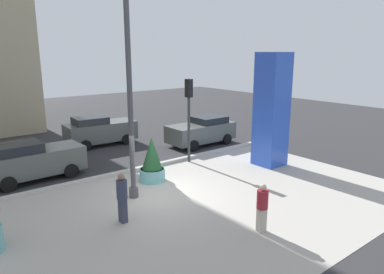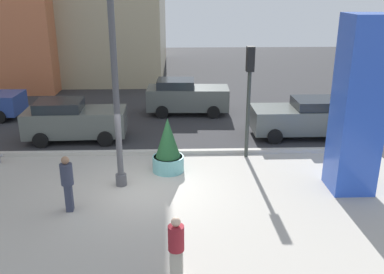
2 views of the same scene
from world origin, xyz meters
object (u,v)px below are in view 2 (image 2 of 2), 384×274
object	(u,v)px
traffic_light_far_side	(249,84)
car_curb_west	(186,97)
car_intersection	(302,117)
lamp_post	(115,73)
art_pillar_blue	(358,107)
potted_plant_near_right	(168,148)
pedestrian_by_curb	(67,181)
pedestrian_on_sidewalk	(176,246)
car_curb_east	(74,120)

from	to	relation	value
traffic_light_far_side	car_curb_west	distance (m)	6.74
traffic_light_far_side	car_intersection	xyz separation A→B (m)	(2.81, 2.34, -2.04)
lamp_post	art_pillar_blue	size ratio (longest dim) A/B	1.40
potted_plant_near_right	traffic_light_far_side	size ratio (longest dim) A/B	0.47
potted_plant_near_right	pedestrian_by_curb	world-z (taller)	potted_plant_near_right
lamp_post	art_pillar_blue	distance (m)	7.54
pedestrian_by_curb	potted_plant_near_right	bearing A→B (deg)	43.89
car_intersection	pedestrian_on_sidewalk	xyz separation A→B (m)	(-5.52, -9.62, 0.03)
car_curb_west	pedestrian_on_sidewalk	size ratio (longest dim) A/B	2.64
pedestrian_on_sidewalk	car_intersection	bearing A→B (deg)	60.15
car_curb_west	potted_plant_near_right	bearing A→B (deg)	-96.38
pedestrian_by_curb	pedestrian_on_sidewalk	xyz separation A→B (m)	(3.15, -3.27, -0.08)
potted_plant_near_right	car_curb_west	xyz separation A→B (m)	(0.82, 7.33, 0.02)
art_pillar_blue	car_intersection	bearing A→B (deg)	91.03
lamp_post	potted_plant_near_right	size ratio (longest dim) A/B	3.90
potted_plant_near_right	car_curb_east	size ratio (longest dim) A/B	0.46
art_pillar_blue	potted_plant_near_right	xyz separation A→B (m)	(-5.91, 1.60, -1.89)
art_pillar_blue	car_curb_east	xyz separation A→B (m)	(-9.99, 5.06, -1.90)
lamp_post	pedestrian_on_sidewalk	xyz separation A→B (m)	(1.84, -4.91, -2.91)
lamp_post	car_curb_east	bearing A→B (deg)	119.02
car_curb_east	car_intersection	distance (m)	9.90
lamp_post	car_curb_west	size ratio (longest dim) A/B	1.84
lamp_post	car_curb_west	distance (m)	9.23
car_intersection	potted_plant_near_right	bearing A→B (deg)	-148.21
art_pillar_blue	car_intersection	xyz separation A→B (m)	(-0.09, 5.21, -1.92)
lamp_post	art_pillar_blue	bearing A→B (deg)	-3.80
car_curb_west	car_intersection	world-z (taller)	car_curb_west
potted_plant_near_right	pedestrian_by_curb	distance (m)	3.97
lamp_post	pedestrian_by_curb	bearing A→B (deg)	-128.66
potted_plant_near_right	car_intersection	world-z (taller)	potted_plant_near_right
potted_plant_near_right	car_intersection	bearing A→B (deg)	31.79
car_curb_west	car_curb_east	distance (m)	6.24
potted_plant_near_right	pedestrian_on_sidewalk	distance (m)	6.02
potted_plant_near_right	pedestrian_on_sidewalk	size ratio (longest dim) A/B	1.24
potted_plant_near_right	car_intersection	distance (m)	6.84
traffic_light_far_side	car_intersection	distance (m)	4.19
pedestrian_by_curb	pedestrian_on_sidewalk	distance (m)	4.54
traffic_light_far_side	art_pillar_blue	bearing A→B (deg)	-44.63
pedestrian_on_sidewalk	traffic_light_far_side	bearing A→B (deg)	69.61
car_curb_west	pedestrian_by_curb	xyz separation A→B (m)	(-3.68, -10.08, 0.06)
lamp_post	pedestrian_on_sidewalk	bearing A→B (deg)	-69.43
potted_plant_near_right	traffic_light_far_side	distance (m)	3.83
art_pillar_blue	pedestrian_on_sidewalk	world-z (taller)	art_pillar_blue
car_curb_west	pedestrian_by_curb	bearing A→B (deg)	-110.06
traffic_light_far_side	car_curb_east	bearing A→B (deg)	162.81
traffic_light_far_side	potted_plant_near_right	bearing A→B (deg)	-157.15
art_pillar_blue	potted_plant_near_right	bearing A→B (deg)	164.82
potted_plant_near_right	car_intersection	xyz separation A→B (m)	(5.82, 3.60, -0.03)
car_curb_west	lamp_post	bearing A→B (deg)	-105.67
traffic_light_far_side	pedestrian_on_sidewalk	size ratio (longest dim) A/B	2.66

